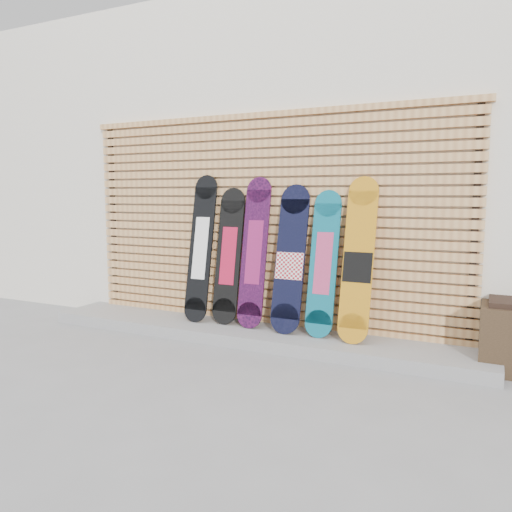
# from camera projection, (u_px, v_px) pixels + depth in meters

# --- Properties ---
(ground) EXTENTS (80.00, 80.00, 0.00)m
(ground) POSITION_uv_depth(u_px,v_px,m) (232.00, 362.00, 4.39)
(ground) COLOR gray
(ground) RESTS_ON ground
(building) EXTENTS (12.00, 5.00, 3.60)m
(building) POSITION_uv_depth(u_px,v_px,m) (379.00, 171.00, 7.09)
(building) COLOR silver
(building) RESTS_ON ground
(concrete_step) EXTENTS (4.60, 0.70, 0.12)m
(concrete_step) POSITION_uv_depth(u_px,v_px,m) (251.00, 334.00, 5.06)
(concrete_step) COLOR gray
(concrete_step) RESTS_ON ground
(slat_wall) EXTENTS (4.26, 0.08, 2.29)m
(slat_wall) POSITION_uv_depth(u_px,v_px,m) (263.00, 219.00, 5.18)
(slat_wall) COLOR tan
(slat_wall) RESTS_ON ground
(snowboard_0) EXTENTS (0.27, 0.33, 1.56)m
(snowboard_0) POSITION_uv_depth(u_px,v_px,m) (201.00, 248.00, 5.32)
(snowboard_0) COLOR black
(snowboard_0) RESTS_ON concrete_step
(snowboard_1) EXTENTS (0.28, 0.28, 1.42)m
(snowboard_1) POSITION_uv_depth(u_px,v_px,m) (229.00, 256.00, 5.21)
(snowboard_1) COLOR black
(snowboard_1) RESTS_ON concrete_step
(snowboard_2) EXTENTS (0.27, 0.30, 1.53)m
(snowboard_2) POSITION_uv_depth(u_px,v_px,m) (254.00, 252.00, 5.07)
(snowboard_2) COLOR black
(snowboard_2) RESTS_ON concrete_step
(snowboard_3) EXTENTS (0.30, 0.34, 1.45)m
(snowboard_3) POSITION_uv_depth(u_px,v_px,m) (290.00, 260.00, 4.88)
(snowboard_3) COLOR black
(snowboard_3) RESTS_ON concrete_step
(snowboard_4) EXTENTS (0.27, 0.32, 1.39)m
(snowboard_4) POSITION_uv_depth(u_px,v_px,m) (323.00, 263.00, 4.75)
(snowboard_4) COLOR #0C5E73
(snowboard_4) RESTS_ON concrete_step
(snowboard_5) EXTENTS (0.28, 0.38, 1.52)m
(snowboard_5) POSITION_uv_depth(u_px,v_px,m) (358.00, 260.00, 4.57)
(snowboard_5) COLOR #C47E14
(snowboard_5) RESTS_ON concrete_step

